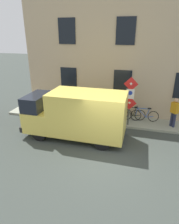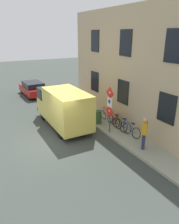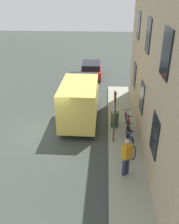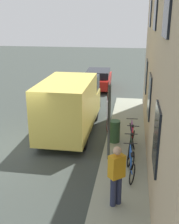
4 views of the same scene
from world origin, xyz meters
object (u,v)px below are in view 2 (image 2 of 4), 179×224
object	(u,v)px
pedestrian	(144,132)
parked_hatchback	(33,88)
delivery_van	(63,107)
bicycle_black	(122,125)
bicycle_red	(114,120)
sign_post_stacked	(110,105)
bicycle_purple	(108,116)
bicycle_blue	(130,129)
litter_bin	(98,117)

from	to	relation	value
pedestrian	parked_hatchback	bearing A→B (deg)	148.55
delivery_van	bicycle_black	size ratio (longest dim) A/B	3.11
parked_hatchback	bicycle_red	xyz separation A→B (m)	(2.60, -10.25, -0.22)
pedestrian	sign_post_stacked	bearing A→B (deg)	150.18
bicycle_purple	bicycle_red	bearing A→B (deg)	176.20
bicycle_blue	bicycle_black	world-z (taller)	same
sign_post_stacked	bicycle_purple	xyz separation A→B (m)	(0.85, 1.47, -1.36)
delivery_van	bicycle_blue	xyz separation A→B (m)	(2.76, -3.45, -0.82)
bicycle_blue	bicycle_purple	distance (m)	2.38
bicycle_blue	parked_hatchback	bearing A→B (deg)	6.69
litter_bin	bicycle_red	bearing A→B (deg)	-49.97
bicycle_blue	bicycle_purple	xyz separation A→B (m)	(0.00, 2.38, 0.00)
bicycle_blue	bicycle_black	size ratio (longest dim) A/B	1.00
bicycle_red	bicycle_purple	world-z (taller)	same
bicycle_black	parked_hatchback	bearing A→B (deg)	8.80
litter_bin	bicycle_black	bearing A→B (deg)	-66.67
bicycle_red	bicycle_purple	size ratio (longest dim) A/B	1.00
pedestrian	bicycle_black	bearing A→B (deg)	130.43
bicycle_black	bicycle_red	bearing A→B (deg)	-4.53
bicycle_black	bicycle_purple	world-z (taller)	same
bicycle_black	bicycle_blue	bearing A→B (deg)	175.52
sign_post_stacked	bicycle_black	bearing A→B (deg)	-7.84
delivery_van	bicycle_purple	bearing A→B (deg)	-111.24
litter_bin	sign_post_stacked	bearing A→B (deg)	-95.61
bicycle_blue	sign_post_stacked	bearing A→B (deg)	37.41
sign_post_stacked	delivery_van	bearing A→B (deg)	126.84
bicycle_blue	bicycle_red	distance (m)	1.59
parked_hatchback	litter_bin	bearing A→B (deg)	-170.72
sign_post_stacked	bicycle_purple	distance (m)	2.18
bicycle_purple	sign_post_stacked	bearing A→B (deg)	145.99
delivery_van	parked_hatchback	world-z (taller)	delivery_van
bicycle_purple	parked_hatchback	bearing A→B (deg)	11.53
delivery_van	parked_hatchback	xyz separation A→B (m)	(0.15, 8.39, -0.60)
delivery_van	bicycle_purple	xyz separation A→B (m)	(2.76, -1.07, -0.82)
delivery_van	litter_bin	bearing A→B (deg)	-116.54
sign_post_stacked	delivery_van	distance (m)	3.22
bicycle_black	litter_bin	xyz separation A→B (m)	(-0.71, 1.64, 0.08)
sign_post_stacked	bicycle_black	distance (m)	1.61
sign_post_stacked	bicycle_blue	bearing A→B (deg)	-46.88
pedestrian	delivery_van	bearing A→B (deg)	164.46
bicycle_black	bicycle_red	distance (m)	0.79
bicycle_black	bicycle_purple	bearing A→B (deg)	-4.47
bicycle_blue	bicycle_purple	bearing A→B (deg)	-5.72
delivery_van	pedestrian	size ratio (longest dim) A/B	3.10
delivery_van	bicycle_purple	distance (m)	3.07
bicycle_red	bicycle_black	bearing A→B (deg)	-176.81
bicycle_blue	bicycle_red	xyz separation A→B (m)	(0.00, 1.59, 0.00)
bicycle_black	bicycle_purple	size ratio (longest dim) A/B	1.00
bicycle_blue	bicycle_red	size ratio (longest dim) A/B	1.00
delivery_van	litter_bin	size ratio (longest dim) A/B	5.93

